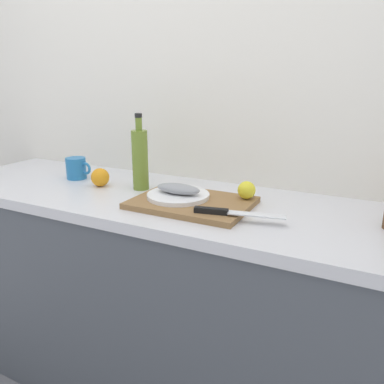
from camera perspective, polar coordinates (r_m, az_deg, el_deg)
back_wall at (r=1.70m, az=0.62°, el=13.73°), size 3.20×0.05×2.50m
kitchen_counter at (r=1.67m, az=-4.60°, el=-15.41°), size 2.00×0.60×0.90m
cutting_board at (r=1.36m, az=0.00°, el=-1.61°), size 0.41×0.30×0.02m
white_plate at (r=1.39m, az=-2.06°, el=-0.52°), size 0.23×0.23×0.01m
fish_fillet at (r=1.38m, az=-2.07°, el=0.49°), size 0.17×0.07×0.04m
chef_knife at (r=1.22m, az=5.31°, el=-3.01°), size 0.29×0.09×0.02m
lemon_0 at (r=1.38m, az=8.13°, el=0.28°), size 0.06×0.06×0.06m
olive_oil_bottle at (r=1.55m, az=-7.74°, el=4.96°), size 0.06×0.06×0.30m
coffee_mug_0 at (r=1.80m, az=-16.81°, el=3.42°), size 0.13×0.09×0.09m
orange_1 at (r=1.64m, az=-13.52°, el=2.14°), size 0.08×0.08×0.08m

